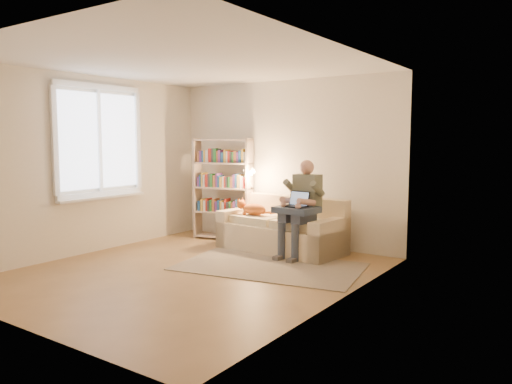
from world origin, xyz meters
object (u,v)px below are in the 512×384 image
Objects in this scene: sofa at (282,231)px; cat at (254,209)px; person at (302,203)px; laptop at (296,203)px; bookshelf at (223,184)px.

sofa is 0.57m from cat.
laptop is (-0.03, -0.12, 0.01)m from person.
laptop reaches higher than cat.
person is at bearing -1.68° from cat.
sofa is at bearing -19.23° from bookshelf.
cat is 0.89m from bookshelf.
bookshelf is at bearing 167.66° from cat.
bookshelf reaches higher than sofa.
sofa is 0.71m from laptop.
bookshelf reaches higher than person.
laptop is at bearing -32.00° from sofa.
laptop is at bearing -99.15° from person.
laptop is 0.20× the size of bookshelf.
bookshelf reaches higher than laptop.
bookshelf is (-1.67, 0.46, 0.15)m from laptop.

